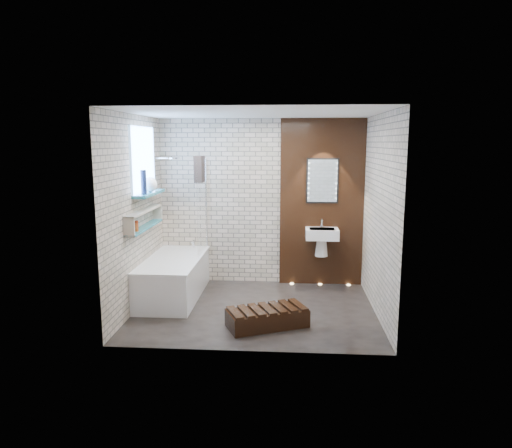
# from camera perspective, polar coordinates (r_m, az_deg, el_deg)

# --- Properties ---
(ground) EXTENTS (3.20, 3.20, 0.00)m
(ground) POSITION_cam_1_polar(r_m,az_deg,el_deg) (6.50, -0.10, -10.26)
(ground) COLOR black
(ground) RESTS_ON ground
(room_shell) EXTENTS (3.24, 3.20, 2.60)m
(room_shell) POSITION_cam_1_polar(r_m,az_deg,el_deg) (6.18, -0.10, 1.13)
(room_shell) COLOR tan
(room_shell) RESTS_ON ground
(walnut_panel) EXTENTS (1.30, 0.06, 2.60)m
(walnut_panel) POSITION_cam_1_polar(r_m,az_deg,el_deg) (7.44, 7.95, 2.52)
(walnut_panel) COLOR black
(walnut_panel) RESTS_ON ground
(clerestory_window) EXTENTS (0.18, 1.00, 0.94)m
(clerestory_window) POSITION_cam_1_polar(r_m,az_deg,el_deg) (6.75, -13.37, 6.74)
(clerestory_window) COLOR #7FADE0
(clerestory_window) RESTS_ON room_shell
(display_niche) EXTENTS (0.14, 1.30, 0.26)m
(display_niche) POSITION_cam_1_polar(r_m,az_deg,el_deg) (6.63, -13.32, 0.59)
(display_niche) COLOR teal
(display_niche) RESTS_ON room_shell
(bathtub) EXTENTS (0.79, 1.74, 0.70)m
(bathtub) POSITION_cam_1_polar(r_m,az_deg,el_deg) (7.02, -9.90, -6.38)
(bathtub) COLOR white
(bathtub) RESTS_ON ground
(bath_screen) EXTENTS (0.01, 0.78, 1.40)m
(bath_screen) POSITION_cam_1_polar(r_m,az_deg,el_deg) (7.17, -6.54, 2.12)
(bath_screen) COLOR white
(bath_screen) RESTS_ON bathtub
(towel) EXTENTS (0.11, 0.29, 0.38)m
(towel) POSITION_cam_1_polar(r_m,az_deg,el_deg) (6.97, -6.84, 6.61)
(towel) COLOR black
(towel) RESTS_ON bath_screen
(shower_head) EXTENTS (0.18, 0.18, 0.02)m
(shower_head) POSITION_cam_1_polar(r_m,az_deg,el_deg) (7.26, -9.93, 7.84)
(shower_head) COLOR silver
(shower_head) RESTS_ON room_shell
(washbasin) EXTENTS (0.50, 0.36, 0.58)m
(washbasin) POSITION_cam_1_polar(r_m,az_deg,el_deg) (7.33, 7.95, -1.64)
(washbasin) COLOR white
(washbasin) RESTS_ON walnut_panel
(led_mirror) EXTENTS (0.50, 0.02, 0.70)m
(led_mirror) POSITION_cam_1_polar(r_m,az_deg,el_deg) (7.36, 8.03, 5.19)
(led_mirror) COLOR black
(led_mirror) RESTS_ON walnut_panel
(walnut_step) EXTENTS (1.06, 0.78, 0.21)m
(walnut_step) POSITION_cam_1_polar(r_m,az_deg,el_deg) (5.90, 1.36, -11.30)
(walnut_step) COLOR black
(walnut_step) RESTS_ON ground
(niche_bottles) EXTENTS (0.06, 0.07, 0.14)m
(niche_bottles) POSITION_cam_1_polar(r_m,az_deg,el_deg) (6.28, -14.30, -0.29)
(niche_bottles) COLOR maroon
(niche_bottles) RESTS_ON display_niche
(sill_vases) EXTENTS (0.21, 0.42, 0.32)m
(sill_vases) POSITION_cam_1_polar(r_m,az_deg,el_deg) (6.71, -12.83, 4.72)
(sill_vases) COLOR #141C37
(sill_vases) RESTS_ON clerestory_window
(floor_uplights) EXTENTS (0.96, 0.06, 0.01)m
(floor_uplights) POSITION_cam_1_polar(r_m,az_deg,el_deg) (7.64, 7.75, -7.22)
(floor_uplights) COLOR #FFD899
(floor_uplights) RESTS_ON ground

